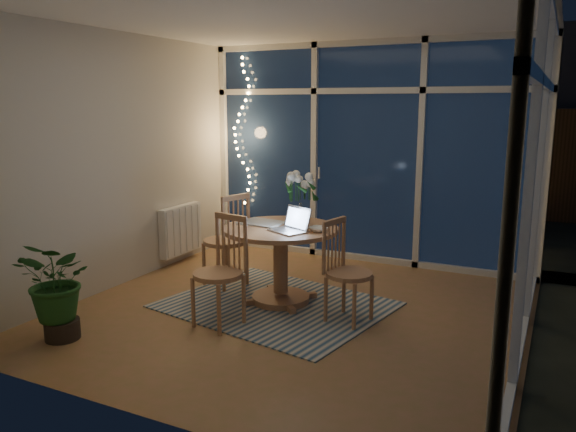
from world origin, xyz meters
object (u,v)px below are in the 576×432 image
at_px(flower_vase, 300,211).
at_px(potted_plant, 59,294).
at_px(chair_front, 218,271).
at_px(chair_left, 225,239).
at_px(laptop, 288,219).
at_px(chair_right, 349,271).
at_px(dining_table, 281,265).

distance_m(flower_vase, potted_plant, 2.29).
bearing_deg(chair_front, chair_left, 130.36).
xyz_separation_m(laptop, flower_vase, (-0.08, 0.44, -0.01)).
relative_size(chair_right, chair_front, 0.95).
bearing_deg(chair_right, laptop, 99.77).
distance_m(dining_table, flower_vase, 0.56).
bearing_deg(chair_right, potted_plant, 137.10).
relative_size(dining_table, laptop, 3.34).
xyz_separation_m(flower_vase, potted_plant, (-1.28, -1.84, -0.47)).
bearing_deg(chair_left, flower_vase, 113.43).
distance_m(chair_front, laptop, 0.80).
relative_size(chair_left, chair_right, 1.10).
relative_size(dining_table, chair_left, 1.09).
distance_m(chair_right, chair_front, 1.13).
xyz_separation_m(chair_left, potted_plant, (-0.46, -1.75, -0.12)).
xyz_separation_m(dining_table, potted_plant, (-1.21, -1.55, 0.01)).
bearing_deg(chair_front, potted_plant, -130.03).
bearing_deg(dining_table, potted_plant, -127.95).
height_order(chair_right, laptop, laptop).
height_order(dining_table, chair_right, chair_right).
xyz_separation_m(chair_left, chair_front, (0.53, -0.95, -0.02)).
bearing_deg(potted_plant, laptop, 45.94).
xyz_separation_m(chair_left, chair_right, (1.51, -0.37, -0.04)).
relative_size(dining_table, chair_right, 1.19).
distance_m(dining_table, chair_right, 0.78).
bearing_deg(chair_left, laptop, 85.69).
bearing_deg(chair_left, chair_right, 92.99).
distance_m(dining_table, potted_plant, 1.96).
distance_m(dining_table, chair_left, 0.79).
bearing_deg(flower_vase, laptop, -80.14).
relative_size(dining_table, potted_plant, 1.43).
xyz_separation_m(laptop, potted_plant, (-1.35, -1.40, -0.48)).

